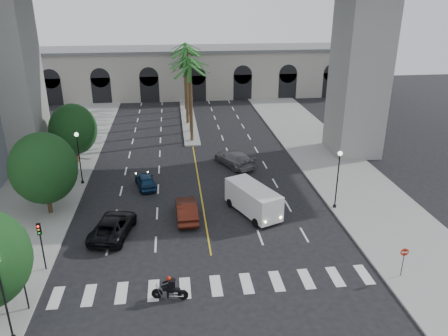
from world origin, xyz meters
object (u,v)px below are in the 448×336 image
at_px(motorcycle_rider, 171,289).
at_px(car_d, 234,158).
at_px(car_b, 187,210).
at_px(car_e, 146,180).
at_px(lamp_post_right, 338,175).
at_px(traffic_signal_near, 22,275).
at_px(lamp_post_left_far, 79,154).
at_px(traffic_signal_far, 41,239).
at_px(do_not_enter_sign, 404,257).
at_px(car_c, 113,226).
at_px(car_a, 251,199).
at_px(lamp_post_left_near, 3,293).
at_px(cargo_van, 253,199).

relative_size(motorcycle_rider, car_d, 0.40).
relative_size(car_b, car_e, 1.18).
xyz_separation_m(lamp_post_right, motorcycle_rider, (-14.29, -10.46, -2.47)).
bearing_deg(traffic_signal_near, lamp_post_left_far, 90.31).
xyz_separation_m(traffic_signal_far, motorcycle_rider, (8.41, -3.96, -1.76)).
relative_size(car_d, do_not_enter_sign, 2.57).
bearing_deg(lamp_post_left_far, car_c, -67.92).
bearing_deg(car_c, traffic_signal_far, 59.18).
height_order(traffic_signal_near, motorcycle_rider, traffic_signal_near).
relative_size(car_a, do_not_enter_sign, 1.81).
bearing_deg(traffic_signal_near, lamp_post_right, 24.82).
xyz_separation_m(car_a, do_not_enter_sign, (7.99, -11.49, 0.93)).
bearing_deg(lamp_post_left_near, car_c, 69.09).
relative_size(traffic_signal_near, motorcycle_rider, 1.61).
distance_m(car_c, do_not_enter_sign, 21.07).
bearing_deg(car_b, lamp_post_left_far, -41.39).
bearing_deg(car_a, cargo_van, 94.10).
bearing_deg(traffic_signal_near, do_not_enter_sign, 1.00).
relative_size(traffic_signal_far, car_a, 0.90).
distance_m(traffic_signal_far, car_e, 14.57).
height_order(car_b, car_e, car_b).
bearing_deg(traffic_signal_near, motorcycle_rider, 0.29).
distance_m(lamp_post_left_near, car_b, 16.38).
bearing_deg(motorcycle_rider, traffic_signal_far, 165.66).
xyz_separation_m(lamp_post_right, car_d, (-7.26, 11.19, -2.39)).
xyz_separation_m(traffic_signal_far, do_not_enter_sign, (23.55, -3.59, -0.89)).
distance_m(car_d, do_not_enter_sign, 22.79).
relative_size(traffic_signal_near, car_d, 0.63).
bearing_deg(lamp_post_right, car_b, -179.19).
height_order(traffic_signal_far, car_e, traffic_signal_far).
bearing_deg(car_b, traffic_signal_far, 31.00).
height_order(car_d, car_e, car_d).
height_order(lamp_post_right, do_not_enter_sign, lamp_post_right).
bearing_deg(motorcycle_rider, cargo_van, 66.73).
bearing_deg(motorcycle_rider, do_not_enter_sign, 12.26).
relative_size(car_a, car_d, 0.70).
relative_size(lamp_post_right, motorcycle_rider, 2.35).
distance_m(lamp_post_left_far, do_not_enter_sign, 29.81).
bearing_deg(car_c, cargo_van, -157.34).
bearing_deg(do_not_enter_sign, lamp_post_right, 99.60).
bearing_deg(car_c, do_not_enter_sign, 170.17).
bearing_deg(car_d, do_not_enter_sign, 86.66).
bearing_deg(car_c, car_d, -118.24).
bearing_deg(car_a, traffic_signal_near, 45.91).
distance_m(car_c, car_e, 9.03).
distance_m(car_a, cargo_van, 1.64).
xyz_separation_m(lamp_post_right, traffic_signal_near, (-22.70, -10.50, -0.71)).
bearing_deg(car_a, car_b, 23.85).
relative_size(lamp_post_right, car_d, 0.93).
distance_m(traffic_signal_far, car_b, 11.79).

